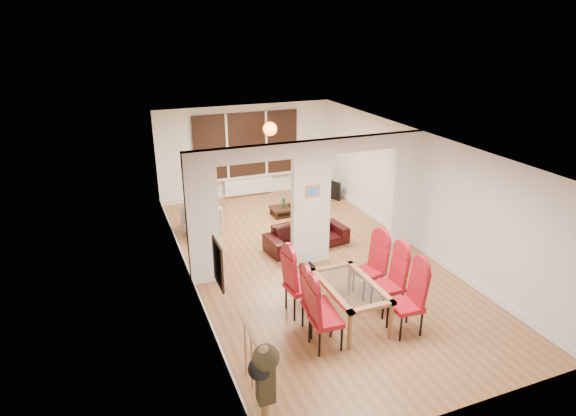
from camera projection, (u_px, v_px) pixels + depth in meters
floor at (310, 261)px, 10.14m from camera, size 5.00×9.00×0.01m
room_walls at (311, 204)px, 9.67m from camera, size 5.00×9.00×2.60m
divider_wall at (311, 204)px, 9.67m from camera, size 5.00×0.18×2.60m
bay_window_blinds at (247, 145)px, 13.45m from camera, size 3.00×0.08×1.80m
radiator at (248, 186)px, 13.85m from camera, size 1.40×0.08×0.50m
pendant_light at (270, 129)px, 12.32m from camera, size 0.36×0.36×0.36m
stair_newel at (253, 358)px, 6.40m from camera, size 0.40×1.20×1.10m
wall_poster at (218, 264)px, 6.64m from camera, size 0.04×0.52×0.67m
pillar_photo at (313, 191)px, 9.47m from camera, size 0.30×0.03×0.25m
dining_table at (350, 302)px, 8.03m from camera, size 0.83×1.47×0.69m
dining_chair_la at (326, 315)px, 7.29m from camera, size 0.48×0.48×1.13m
dining_chair_lb at (317, 301)px, 7.70m from camera, size 0.47×0.47×1.09m
dining_chair_lc at (301, 282)px, 8.16m from camera, size 0.52×0.52×1.18m
dining_chair_ra at (406, 301)px, 7.64m from camera, size 0.49×0.49×1.16m
dining_chair_rb at (388, 282)px, 8.20m from camera, size 0.46×0.46×1.15m
dining_chair_rc at (369, 268)px, 8.69m from camera, size 0.55×0.55×1.14m
sofa at (307, 235)px, 10.71m from camera, size 1.96×0.99×0.55m
armchair at (202, 220)px, 11.39m from camera, size 0.96×0.97×0.67m
person at (194, 197)px, 11.15m from camera, size 0.70×0.48×1.84m
television at (326, 189)px, 13.69m from camera, size 0.92×0.43×0.54m
coffee_table at (290, 210)px, 12.55m from camera, size 1.08×0.64×0.24m
bottle at (284, 203)px, 12.32m from camera, size 0.08×0.08×0.30m
bowl at (292, 205)px, 12.53m from camera, size 0.22×0.22×0.06m
shoes at (307, 268)px, 9.77m from camera, size 0.25×0.27×0.11m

